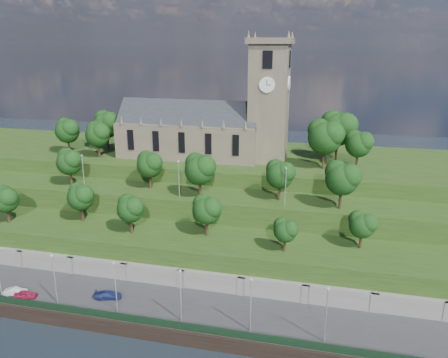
% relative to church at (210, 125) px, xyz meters
% --- Properties ---
extents(ground, '(320.00, 320.00, 0.00)m').
position_rel_church_xyz_m(ground, '(-0.79, -45.98, -22.52)').
color(ground, black).
rests_on(ground, ground).
extents(promenade, '(160.00, 12.00, 2.00)m').
position_rel_church_xyz_m(promenade, '(-0.79, -39.98, -21.52)').
color(promenade, '#2D2D30').
rests_on(promenade, ground).
extents(quay_wall, '(160.00, 0.50, 2.20)m').
position_rel_church_xyz_m(quay_wall, '(-0.79, -46.03, -21.42)').
color(quay_wall, black).
rests_on(quay_wall, ground).
extents(fence, '(160.00, 0.10, 1.20)m').
position_rel_church_xyz_m(fence, '(-0.79, -45.38, -19.92)').
color(fence, black).
rests_on(fence, promenade).
extents(retaining_wall, '(160.00, 2.10, 5.00)m').
position_rel_church_xyz_m(retaining_wall, '(-0.79, -34.01, -20.02)').
color(retaining_wall, slate).
rests_on(retaining_wall, ground).
extents(embankment_lower, '(160.00, 12.00, 8.00)m').
position_rel_church_xyz_m(embankment_lower, '(-0.79, -27.98, -18.52)').
color(embankment_lower, '#223C14').
rests_on(embankment_lower, ground).
extents(embankment_upper, '(160.00, 10.00, 12.00)m').
position_rel_church_xyz_m(embankment_upper, '(-0.79, -16.98, -16.52)').
color(embankment_upper, '#223C14').
rests_on(embankment_upper, ground).
extents(hilltop, '(160.00, 32.00, 15.00)m').
position_rel_church_xyz_m(hilltop, '(-0.79, 4.02, -15.02)').
color(hilltop, '#223C14').
rests_on(hilltop, ground).
extents(church, '(38.60, 12.35, 27.60)m').
position_rel_church_xyz_m(church, '(0.00, 0.00, 0.00)').
color(church, brown).
rests_on(church, hilltop).
extents(trees_lower, '(68.36, 8.87, 7.40)m').
position_rel_church_xyz_m(trees_lower, '(-3.43, -27.84, -9.78)').
color(trees_lower, black).
rests_on(trees_lower, embankment_lower).
extents(trees_upper, '(59.89, 8.44, 8.64)m').
position_rel_church_xyz_m(trees_upper, '(5.10, -17.96, -5.00)').
color(trees_upper, black).
rests_on(trees_upper, embankment_upper).
extents(trees_hilltop, '(72.20, 16.44, 11.00)m').
position_rel_church_xyz_m(trees_hilltop, '(5.18, -0.81, -0.94)').
color(trees_hilltop, black).
rests_on(trees_hilltop, hilltop).
extents(lamp_posts_promenade, '(60.36, 0.36, 8.22)m').
position_rel_church_xyz_m(lamp_posts_promenade, '(-2.79, -43.48, -15.80)').
color(lamp_posts_promenade, '#B2B2B7').
rests_on(lamp_posts_promenade, promenade).
extents(lamp_posts_upper, '(40.36, 0.36, 7.27)m').
position_rel_church_xyz_m(lamp_posts_upper, '(-0.79, -19.98, -6.29)').
color(lamp_posts_upper, '#B2B2B7').
rests_on(lamp_posts_upper, embankment_upper).
extents(car_left, '(3.69, 2.26, 1.18)m').
position_rel_church_xyz_m(car_left, '(-18.43, -43.37, -19.93)').
color(car_left, '#A81C3F').
rests_on(car_left, promenade).
extents(car_middle, '(3.76, 2.07, 1.17)m').
position_rel_church_xyz_m(car_middle, '(-20.61, -42.97, -19.93)').
color(car_middle, silver).
rests_on(car_middle, promenade).
extents(car_right, '(4.42, 2.75, 1.20)m').
position_rel_church_xyz_m(car_right, '(-5.81, -40.52, -19.92)').
color(car_right, navy).
rests_on(car_right, promenade).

